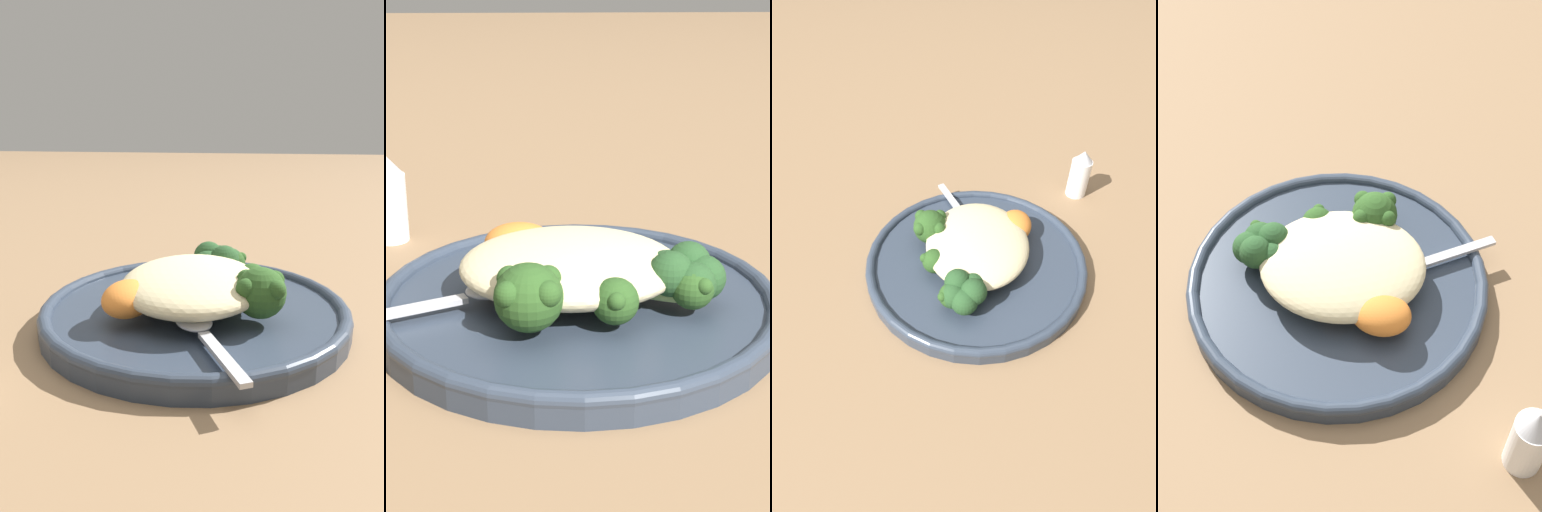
{
  "view_description": "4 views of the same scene",
  "coord_description": "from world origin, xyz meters",
  "views": [
    {
      "loc": [
        -0.42,
        -0.04,
        0.19
      ],
      "look_at": [
        0.02,
        0.01,
        0.06
      ],
      "focal_mm": 35.0,
      "sensor_mm": 36.0,
      "label": 1
    },
    {
      "loc": [
        -0.01,
        -0.53,
        0.26
      ],
      "look_at": [
        0.01,
        0.01,
        0.05
      ],
      "focal_mm": 60.0,
      "sensor_mm": 36.0,
      "label": 2
    },
    {
      "loc": [
        0.35,
        -0.01,
        0.39
      ],
      "look_at": [
        0.02,
        -0.01,
        0.04
      ],
      "focal_mm": 28.0,
      "sensor_mm": 36.0,
      "label": 3
    },
    {
      "loc": [
        -0.03,
        0.41,
        0.54
      ],
      "look_at": [
        -0.01,
        -0.01,
        0.03
      ],
      "focal_mm": 50.0,
      "sensor_mm": 36.0,
      "label": 4
    }
  ],
  "objects": [
    {
      "name": "broccoli_stalk_2",
      "position": [
        0.02,
        -0.02,
        0.03
      ],
      "size": [
        0.05,
        0.11,
        0.03
      ],
      "rotation": [
        0.0,
        0.0,
        5.02
      ],
      "color": "#9EBC66",
      "rests_on": "plate"
    },
    {
      "name": "broccoli_stalk_1",
      "position": [
        -0.02,
        -0.04,
        0.04
      ],
      "size": [
        0.07,
        0.12,
        0.04
      ],
      "rotation": [
        0.0,
        0.0,
        4.33
      ],
      "color": "#9EBC66",
      "rests_on": "plate"
    },
    {
      "name": "quinoa_mound",
      "position": [
        0.0,
        0.01,
        0.04
      ],
      "size": [
        0.15,
        0.13,
        0.04
      ],
      "primitive_type": "ellipsoid",
      "color": "beige",
      "rests_on": "plate"
    },
    {
      "name": "sweet_potato_chunk_1",
      "position": [
        0.01,
        0.04,
        0.04
      ],
      "size": [
        0.05,
        0.05,
        0.03
      ],
      "primitive_type": "ellipsoid",
      "rotation": [
        0.0,
        0.0,
        5.12
      ],
      "color": "orange",
      "rests_on": "plate"
    },
    {
      "name": "broccoli_stalk_3",
      "position": [
        0.06,
        -0.01,
        0.03
      ],
      "size": [
        0.1,
        0.07,
        0.03
      ],
      "rotation": [
        0.0,
        0.0,
        5.69
      ],
      "color": "#9EBC66",
      "rests_on": "plate"
    },
    {
      "name": "ground_plane",
      "position": [
        0.0,
        0.0,
        0.0
      ],
      "size": [
        4.0,
        4.0,
        0.0
      ],
      "primitive_type": "plane",
      "color": "#846647"
    },
    {
      "name": "sweet_potato_chunk_2",
      "position": [
        -0.04,
        0.06,
        0.04
      ],
      "size": [
        0.06,
        0.05,
        0.03
      ],
      "primitive_type": "ellipsoid",
      "rotation": [
        0.0,
        0.0,
        6.09
      ],
      "color": "orange",
      "rests_on": "plate"
    },
    {
      "name": "spoon",
      "position": [
        -0.06,
        -0.01,
        0.03
      ],
      "size": [
        0.12,
        0.07,
        0.01
      ],
      "rotation": [
        0.0,
        0.0,
        3.59
      ],
      "color": "#B7B7BC",
      "rests_on": "plate"
    },
    {
      "name": "sweet_potato_chunk_0",
      "position": [
        0.0,
        0.03,
        0.04
      ],
      "size": [
        0.06,
        0.05,
        0.03
      ],
      "primitive_type": "ellipsoid",
      "rotation": [
        0.0,
        0.0,
        0.25
      ],
      "color": "orange",
      "rests_on": "plate"
    },
    {
      "name": "broccoli_stalk_0",
      "position": [
        -0.02,
        0.01,
        0.03
      ],
      "size": [
        0.09,
        0.07,
        0.03
      ],
      "rotation": [
        0.0,
        0.0,
        3.74
      ],
      "color": "#9EBC66",
      "rests_on": "plate"
    },
    {
      "name": "plate",
      "position": [
        0.01,
        0.01,
        0.01
      ],
      "size": [
        0.28,
        0.28,
        0.02
      ],
      "color": "#2D3847",
      "rests_on": "ground_plane"
    },
    {
      "name": "kale_tuft",
      "position": [
        0.08,
        -0.01,
        0.04
      ],
      "size": [
        0.05,
        0.05,
        0.04
      ],
      "color": "#234723",
      "rests_on": "plate"
    }
  ]
}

